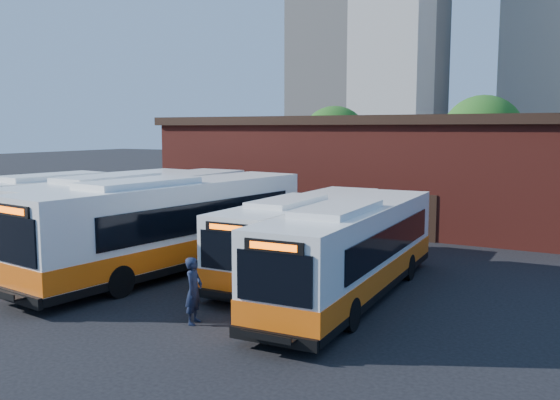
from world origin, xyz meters
The scene contains 10 objects.
ground centered at (0.00, 0.00, 0.00)m, with size 220.00×220.00×0.00m, color black.
bus_farwest centered at (-10.97, 4.60, 1.66)m, with size 4.50×13.58×3.65m.
bus_west centered at (-7.58, 4.60, 1.70)m, with size 3.29×13.80×3.73m.
bus_midwest centered at (-4.12, 2.95, 1.73)m, with size 4.51×14.16×3.80m.
bus_mideast centered at (0.57, 5.26, 1.41)m, with size 2.53×11.48×3.11m.
bus_east centered at (3.59, 2.99, 1.51)m, with size 3.05×12.27×3.31m.
transit_worker centered at (0.59, -1.86, 0.99)m, with size 0.72×0.47×1.98m, color black.
depot_building centered at (0.00, 20.00, 3.26)m, with size 28.60×12.60×6.40m.
tree_west centered at (-10.00, 32.00, 4.64)m, with size 6.00×6.00×7.65m.
tree_mid centered at (2.00, 34.00, 5.08)m, with size 6.56×6.56×8.36m.
Camera 1 is at (11.03, -15.37, 5.71)m, focal length 38.00 mm.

